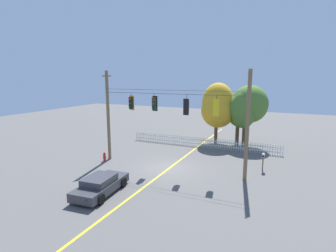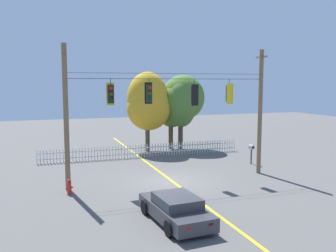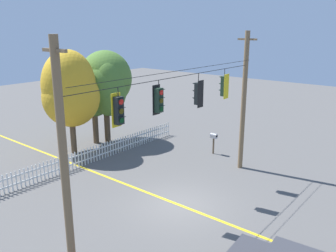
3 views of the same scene
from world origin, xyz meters
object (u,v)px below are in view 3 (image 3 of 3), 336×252
autumn_oak_far_east (106,82)px  autumn_maple_near_fence (70,92)px  traffic_signal_westbound_side (224,86)px  traffic_signal_southbound_primary (119,110)px  roadside_mailbox (214,137)px  traffic_signal_northbound_primary (198,94)px  traffic_signal_northbound_secondary (159,100)px  autumn_maple_mid (98,89)px

autumn_oak_far_east → autumn_maple_near_fence: bearing=-177.8°
autumn_maple_near_fence → traffic_signal_westbound_side: bearing=-76.8°
traffic_signal_southbound_primary → traffic_signal_westbound_side: 7.15m
roadside_mailbox → traffic_signal_southbound_primary: bearing=-166.7°
traffic_signal_northbound_primary → autumn_maple_near_fence: bearing=90.0°
traffic_signal_northbound_secondary → autumn_maple_mid: traffic_signal_northbound_secondary is taller
traffic_signal_westbound_side → traffic_signal_southbound_primary: bearing=179.8°
autumn_maple_near_fence → traffic_signal_southbound_primary: bearing=-116.7°
traffic_signal_northbound_secondary → autumn_oak_far_east: autumn_oak_far_east is taller
traffic_signal_southbound_primary → autumn_maple_near_fence: bearing=63.3°
autumn_maple_mid → traffic_signal_northbound_secondary: bearing=-117.5°
traffic_signal_westbound_side → autumn_maple_near_fence: size_ratio=0.23×
traffic_signal_northbound_secondary → autumn_oak_far_east: size_ratio=0.22×
autumn_maple_mid → autumn_maple_near_fence: bearing=-173.6°
traffic_signal_northbound_primary → traffic_signal_southbound_primary: bearing=179.8°
traffic_signal_southbound_primary → autumn_oak_far_east: (7.98, 9.81, -0.85)m
autumn_oak_far_east → roadside_mailbox: 8.34m
traffic_signal_northbound_primary → traffic_signal_westbound_side: bearing=0.0°
traffic_signal_northbound_secondary → traffic_signal_westbound_side: bearing=-0.2°
autumn_oak_far_east → roadside_mailbox: (2.35, -7.37, -3.13)m
roadside_mailbox → traffic_signal_westbound_side: bearing=-142.3°
traffic_signal_northbound_primary → traffic_signal_westbound_side: size_ratio=1.04×
traffic_signal_southbound_primary → traffic_signal_westbound_side: same height
autumn_oak_far_east → roadside_mailbox: bearing=-72.3°
traffic_signal_westbound_side → autumn_maple_near_fence: autumn_maple_near_fence is taller
autumn_maple_near_fence → autumn_maple_mid: (2.46, 0.28, -0.18)m
roadside_mailbox → traffic_signal_northbound_primary: bearing=-155.7°
traffic_signal_northbound_primary → autumn_oak_far_east: autumn_oak_far_east is taller
traffic_signal_southbound_primary → traffic_signal_northbound_secondary: 2.15m
traffic_signal_northbound_secondary → traffic_signal_westbound_side: 5.00m
traffic_signal_northbound_secondary → autumn_maple_near_fence: 10.13m
traffic_signal_northbound_secondary → autumn_oak_far_east: 11.45m
autumn_maple_mid → autumn_oak_far_east: (0.65, -0.16, 0.43)m
roadside_mailbox → autumn_oak_far_east: bearing=107.7°
traffic_signal_southbound_primary → roadside_mailbox: traffic_signal_southbound_primary is taller
traffic_signal_northbound_primary → autumn_maple_near_fence: 9.76m
traffic_signal_northbound_primary → traffic_signal_northbound_secondary: bearing=179.6°
traffic_signal_southbound_primary → autumn_maple_near_fence: autumn_maple_near_fence is taller
autumn_maple_mid → autumn_oak_far_east: bearing=-13.5°
traffic_signal_northbound_secondary → autumn_maple_mid: size_ratio=0.25×
traffic_signal_northbound_secondary → traffic_signal_northbound_primary: bearing=-0.4°
traffic_signal_southbound_primary → autumn_maple_mid: 12.44m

